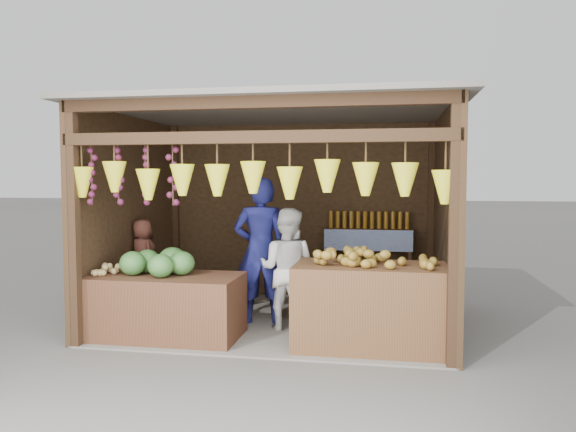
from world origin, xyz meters
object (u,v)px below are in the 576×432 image
at_px(woman_standing, 287,269).
at_px(vendor_seated, 143,256).
at_px(counter_left, 166,307).
at_px(man_standing, 261,251).
at_px(counter_right, 370,307).

height_order(woman_standing, vendor_seated, woman_standing).
xyz_separation_m(counter_left, woman_standing, (1.28, 0.59, 0.37)).
bearing_deg(man_standing, counter_left, 29.96).
xyz_separation_m(counter_right, man_standing, (-1.37, 0.80, 0.46)).
height_order(counter_left, woman_standing, woman_standing).
height_order(counter_left, vendor_seated, vendor_seated).
xyz_separation_m(counter_left, man_standing, (0.91, 0.81, 0.55)).
bearing_deg(vendor_seated, woman_standing, -151.55).
relative_size(counter_left, vendor_seated, 1.74).
distance_m(counter_right, vendor_seated, 3.15).
bearing_deg(vendor_seated, counter_right, -158.69).
relative_size(counter_right, vendor_seated, 1.65).
xyz_separation_m(counter_right, woman_standing, (-0.99, 0.58, 0.28)).
xyz_separation_m(counter_left, counter_right, (2.27, 0.01, 0.09)).
bearing_deg(counter_left, counter_right, 0.30).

